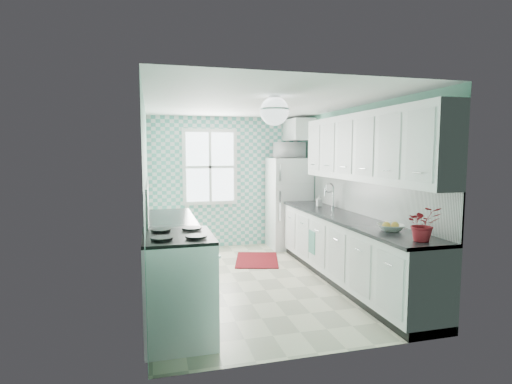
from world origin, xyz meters
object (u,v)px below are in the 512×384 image
object	(u,v)px
sink	(324,209)
potted_plant	(423,224)
microwave	(289,150)
stove	(179,285)
fruit_bowl	(391,228)
ceiling_light	(274,111)
fridge	(289,203)

from	to	relation	value
sink	potted_plant	distance (m)	2.39
sink	microwave	xyz separation A→B (m)	(-0.09, 1.41, 0.93)
stove	fruit_bowl	size ratio (longest dim) A/B	3.41
ceiling_light	fruit_bowl	distance (m)	1.91
microwave	sink	bearing A→B (deg)	95.47
fruit_bowl	ceiling_light	bearing A→B (deg)	152.12
fruit_bowl	potted_plant	world-z (taller)	potted_plant
potted_plant	stove	bearing A→B (deg)	168.55
fridge	sink	size ratio (longest dim) A/B	3.23
microwave	stove	bearing A→B (deg)	56.72
stove	potted_plant	size ratio (longest dim) A/B	2.84
potted_plant	fridge	bearing A→B (deg)	91.36
sink	fruit_bowl	distance (m)	1.83
ceiling_light	fruit_bowl	bearing A→B (deg)	-27.88
ceiling_light	sink	size ratio (longest dim) A/B	0.66
sink	microwave	distance (m)	1.69
sink	potted_plant	size ratio (longest dim) A/B	1.48
microwave	fridge	bearing A→B (deg)	55.43
stove	microwave	distance (m)	4.25
ceiling_light	fruit_bowl	world-z (taller)	ceiling_light
ceiling_light	microwave	bearing A→B (deg)	66.91
potted_plant	microwave	size ratio (longest dim) A/B	0.67
ceiling_light	fruit_bowl	xyz separation A→B (m)	(1.20, -0.63, -1.35)
ceiling_light	sink	bearing A→B (deg)	44.81
sink	microwave	world-z (taller)	microwave
ceiling_light	microwave	xyz separation A→B (m)	(1.11, 2.60, -0.46)
fruit_bowl	sink	bearing A→B (deg)	89.87
ceiling_light	potted_plant	distance (m)	2.07
fridge	stove	distance (m)	4.05
fruit_bowl	microwave	bearing A→B (deg)	91.59
fruit_bowl	fridge	bearing A→B (deg)	91.60
stove	sink	distance (m)	3.09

